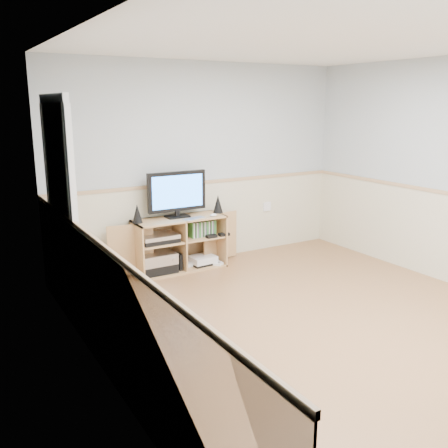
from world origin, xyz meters
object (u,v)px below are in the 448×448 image
(monitor, at_px, (177,193))
(game_consoles, at_px, (201,260))
(keyboard, at_px, (194,218))
(media_cabinet, at_px, (178,242))

(monitor, height_order, game_consoles, monitor)
(keyboard, xyz_separation_m, game_consoles, (0.16, 0.13, -0.59))
(media_cabinet, bearing_deg, keyboard, -55.18)
(keyboard, height_order, game_consoles, keyboard)
(monitor, bearing_deg, media_cabinet, 90.00)
(media_cabinet, height_order, keyboard, keyboard)
(keyboard, relative_size, game_consoles, 0.63)
(media_cabinet, xyz_separation_m, monitor, (0.00, -0.00, 0.62))
(media_cabinet, xyz_separation_m, keyboard, (0.13, -0.19, 0.32))
(media_cabinet, height_order, game_consoles, media_cabinet)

